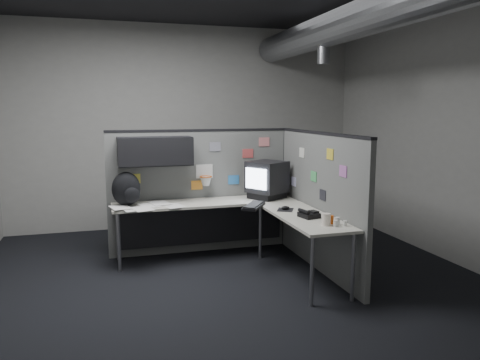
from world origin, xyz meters
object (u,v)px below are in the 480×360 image
object	(u,v)px
keyboard	(254,206)
phone	(309,214)
desk	(230,214)
monitor	(267,179)
backpack	(127,190)

from	to	relation	value
keyboard	phone	distance (m)	0.78
desk	monitor	distance (m)	0.74
desk	monitor	world-z (taller)	monitor
monitor	backpack	size ratio (longest dim) A/B	1.41
monitor	keyboard	bearing A→B (deg)	-111.04
phone	monitor	bearing A→B (deg)	91.55
phone	keyboard	bearing A→B (deg)	119.77
monitor	phone	bearing A→B (deg)	-73.73
phone	backpack	xyz separation A→B (m)	(-1.85, 1.17, 0.17)
keyboard	phone	bearing A→B (deg)	-70.00
desk	monitor	bearing A→B (deg)	26.20
backpack	desk	bearing A→B (deg)	-18.73
desk	phone	world-z (taller)	phone
backpack	phone	bearing A→B (deg)	-38.00
monitor	phone	distance (m)	1.20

